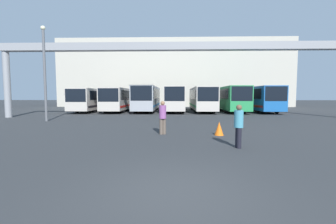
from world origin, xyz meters
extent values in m
plane|color=#2D3033|center=(0.00, 0.00, 0.00)|extent=(200.00, 200.00, 0.00)
cube|color=#B7B2A3|center=(0.00, 43.13, 6.39)|extent=(44.50, 12.00, 12.78)
cylinder|color=gray|center=(-16.08, 16.57, 3.15)|extent=(0.60, 0.60, 6.30)
cube|color=gray|center=(0.00, 16.57, 6.65)|extent=(32.77, 0.80, 0.70)
cube|color=beige|center=(-11.01, 26.23, 1.65)|extent=(2.53, 12.45, 2.61)
cube|color=black|center=(-11.01, 20.03, 2.13)|extent=(2.33, 0.06, 1.46)
cube|color=black|center=(-11.01, 26.23, 2.13)|extent=(2.56, 10.58, 1.10)
cube|color=black|center=(-11.01, 26.23, 0.82)|extent=(2.56, 11.82, 0.24)
cylinder|color=black|center=(-12.11, 22.75, 0.53)|extent=(0.28, 1.06, 1.06)
cylinder|color=black|center=(-9.91, 22.75, 0.53)|extent=(0.28, 1.06, 1.06)
cylinder|color=black|center=(-12.11, 29.72, 0.53)|extent=(0.28, 1.06, 1.06)
cylinder|color=black|center=(-9.91, 29.72, 0.53)|extent=(0.28, 1.06, 1.06)
cube|color=beige|center=(-7.34, 25.51, 1.69)|extent=(2.51, 10.99, 2.67)
cube|color=black|center=(-7.34, 20.03, 2.17)|extent=(2.31, 0.06, 1.50)
cube|color=black|center=(-7.34, 25.51, 2.17)|extent=(2.54, 9.34, 1.12)
cube|color=red|center=(-7.34, 25.51, 0.83)|extent=(2.54, 10.44, 0.24)
cylinder|color=black|center=(-8.43, 22.43, 0.48)|extent=(0.28, 0.96, 0.96)
cylinder|color=black|center=(-6.24, 22.43, 0.48)|extent=(0.28, 0.96, 0.96)
cylinder|color=black|center=(-8.43, 28.58, 0.48)|extent=(0.28, 0.96, 0.96)
cylinder|color=black|center=(-6.24, 28.58, 0.48)|extent=(0.28, 0.96, 0.96)
cube|color=#999EA5|center=(-3.67, 25.67, 1.82)|extent=(2.59, 11.33, 2.93)
cube|color=black|center=(-3.67, 20.03, 2.36)|extent=(2.39, 0.06, 1.64)
cube|color=black|center=(-3.67, 25.67, 2.36)|extent=(2.62, 9.63, 1.23)
cube|color=#1966B2|center=(-3.67, 25.67, 0.88)|extent=(2.62, 10.76, 0.24)
cylinder|color=black|center=(-4.81, 22.50, 0.45)|extent=(0.28, 0.91, 0.91)
cylinder|color=black|center=(-2.53, 22.50, 0.45)|extent=(0.28, 0.91, 0.91)
cylinder|color=black|center=(-4.81, 28.85, 0.45)|extent=(0.28, 0.91, 0.91)
cylinder|color=black|center=(-2.53, 28.85, 0.45)|extent=(0.28, 0.91, 0.91)
cube|color=beige|center=(0.00, 25.69, 1.77)|extent=(2.42, 11.36, 2.85)
cube|color=black|center=(0.00, 20.03, 2.30)|extent=(2.23, 0.06, 1.59)
cube|color=black|center=(0.00, 25.69, 2.30)|extent=(2.45, 9.66, 1.20)
cube|color=#268C4C|center=(0.00, 25.69, 0.86)|extent=(2.45, 10.79, 0.24)
cylinder|color=black|center=(-1.05, 22.51, 0.48)|extent=(0.28, 0.96, 0.96)
cylinder|color=black|center=(1.05, 22.51, 0.48)|extent=(0.28, 0.96, 0.96)
cylinder|color=black|center=(-1.05, 28.87, 0.48)|extent=(0.28, 0.96, 0.96)
cylinder|color=black|center=(1.05, 28.87, 0.48)|extent=(0.28, 0.96, 0.96)
cube|color=beige|center=(3.67, 25.84, 1.75)|extent=(2.51, 11.65, 2.80)
cube|color=black|center=(3.67, 20.03, 2.27)|extent=(2.31, 0.06, 1.57)
cube|color=black|center=(3.67, 25.84, 2.27)|extent=(2.54, 9.90, 1.18)
cube|color=#268C4C|center=(3.67, 25.84, 0.85)|extent=(2.54, 11.07, 0.24)
cylinder|color=black|center=(2.57, 22.57, 0.46)|extent=(0.28, 0.91, 0.91)
cylinder|color=black|center=(4.77, 22.57, 0.46)|extent=(0.28, 0.91, 0.91)
cylinder|color=black|center=(2.57, 29.10, 0.46)|extent=(0.28, 0.91, 0.91)
cylinder|color=black|center=(4.77, 29.10, 0.46)|extent=(0.28, 0.91, 0.91)
cube|color=#268C4C|center=(7.34, 25.82, 1.79)|extent=(2.51, 11.61, 2.87)
cube|color=black|center=(7.34, 20.03, 2.32)|extent=(2.31, 0.06, 1.61)
cube|color=black|center=(7.34, 25.82, 2.32)|extent=(2.54, 9.87, 1.21)
cube|color=#268C4C|center=(7.34, 25.82, 0.87)|extent=(2.54, 11.03, 0.24)
cylinder|color=black|center=(6.24, 22.56, 0.50)|extent=(0.28, 1.01, 1.01)
cylinder|color=black|center=(8.44, 22.56, 0.50)|extent=(0.28, 1.01, 1.01)
cylinder|color=black|center=(6.24, 29.07, 0.50)|extent=(0.28, 1.01, 1.01)
cylinder|color=black|center=(8.44, 29.07, 0.50)|extent=(0.28, 1.01, 1.01)
cube|color=#1959A5|center=(11.01, 25.11, 1.78)|extent=(2.60, 10.20, 2.86)
cube|color=black|center=(11.01, 20.03, 2.31)|extent=(2.39, 0.06, 1.60)
cube|color=black|center=(11.01, 25.11, 2.31)|extent=(2.63, 8.67, 1.20)
cube|color=red|center=(11.01, 25.11, 0.86)|extent=(2.63, 9.69, 0.24)
cylinder|color=black|center=(9.87, 22.26, 0.50)|extent=(0.28, 1.00, 1.00)
cylinder|color=black|center=(12.15, 22.26, 0.50)|extent=(0.28, 1.00, 1.00)
cylinder|color=black|center=(9.87, 27.97, 0.50)|extent=(0.28, 1.00, 1.00)
cylinder|color=black|center=(12.15, 27.97, 0.50)|extent=(0.28, 1.00, 1.00)
cylinder|color=black|center=(2.58, 4.47, 0.42)|extent=(0.19, 0.19, 0.83)
cylinder|color=black|center=(2.59, 4.31, 0.42)|extent=(0.19, 0.19, 0.83)
cylinder|color=teal|center=(2.59, 4.39, 1.18)|extent=(0.36, 0.36, 0.69)
sphere|color=brown|center=(2.59, 4.39, 1.64)|extent=(0.22, 0.22, 0.22)
cylinder|color=brown|center=(-0.71, 7.47, 0.43)|extent=(0.20, 0.20, 0.86)
cylinder|color=brown|center=(-0.55, 7.52, 0.43)|extent=(0.20, 0.20, 0.86)
cylinder|color=#8C4C8C|center=(-0.63, 7.49, 1.22)|extent=(0.38, 0.38, 0.72)
sphere|color=#8C6647|center=(-0.63, 7.49, 1.70)|extent=(0.23, 0.23, 0.23)
cone|color=orange|center=(2.38, 7.26, 0.36)|extent=(0.48, 0.48, 0.72)
cylinder|color=#595B60|center=(-10.55, 13.46, 3.68)|extent=(0.20, 0.20, 7.36)
sphere|color=beige|center=(-10.55, 13.46, 7.51)|extent=(0.36, 0.36, 0.36)
camera|label=1|loc=(0.01, -4.64, 2.11)|focal=24.00mm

